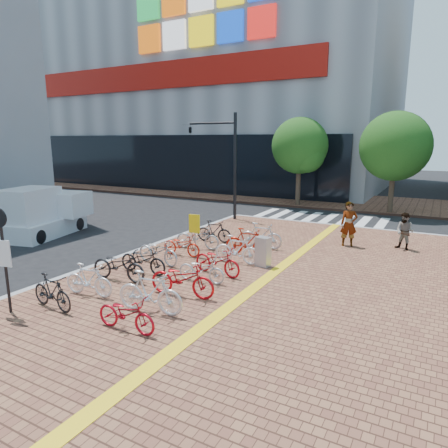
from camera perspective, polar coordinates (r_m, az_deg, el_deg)
The scene contains 31 objects.
ground at distance 12.19m, azimuth -7.25°, elevation -10.17°, with size 120.00×120.00×0.00m, color black.
sidewalk at distance 7.12m, azimuth -11.71°, elevation -27.43°, with size 14.00×34.00×0.15m, color brown.
tactile_strip at distance 7.64m, azimuth -18.01°, elevation -23.95°, with size 0.40×34.00×0.01m, color yellow.
kerb_north at distance 21.89m, azimuth 18.31°, elevation -0.55°, with size 14.00×0.25×0.15m, color gray.
far_sidewalk at distance 31.17m, azimuth 15.97°, elevation 3.15°, with size 70.00×8.00×0.15m, color brown.
department_store at distance 47.85m, azimuth -0.28°, elevation 23.23°, with size 36.00×24.27×28.00m.
crosswalk at distance 24.35m, azimuth 13.40°, elevation 0.78°, with size 7.50×4.00×0.01m.
street_trees at distance 26.62m, azimuth 25.48°, elevation 9.76°, with size 16.20×4.60×6.35m.
bike_0 at distance 11.63m, azimuth -23.38°, elevation -8.89°, with size 0.45×1.59×0.96m, color black.
bike_1 at distance 12.20m, azimuth -18.77°, elevation -7.57°, with size 0.45×1.59×0.96m, color white.
bike_2 at distance 13.21m, azimuth -14.82°, elevation -5.70°, with size 0.67×1.93×1.01m, color black.
bike_3 at distance 13.73m, azimuth -11.49°, elevation -5.00°, with size 0.63×1.82×0.96m, color black.
bike_4 at distance 14.64m, azimuth -9.41°, elevation -3.83°, with size 0.64×1.85×0.97m, color #B4B4B9.
bike_5 at distance 15.60m, azimuth -6.07°, elevation -2.99°, with size 0.56×1.62×0.85m, color red.
bike_6 at distance 16.48m, azimuth -3.78°, elevation -1.90°, with size 0.65×1.87×0.98m, color #A6A7AB.
bike_7 at distance 17.58m, azimuth -1.44°, elevation -1.02°, with size 0.46×1.62×0.97m, color black.
bike_8 at distance 9.85m, azimuth -13.80°, elevation -12.33°, with size 0.57×1.63×0.86m, color #AD0C1B.
bike_9 at distance 10.61m, azimuth -10.54°, elevation -9.58°, with size 0.53×1.88×1.13m, color silver.
bike_10 at distance 11.59m, azimuth -5.98°, elevation -7.77°, with size 0.70×2.00×1.05m, color #B50C14.
bike_11 at distance 12.69m, azimuth -3.23°, elevation -6.47°, with size 0.56×1.60×0.84m, color silver.
bike_12 at distance 13.33m, azimuth -0.95°, elevation -5.24°, with size 0.64×1.84×0.97m, color #A90C14.
bike_13 at distance 14.52m, azimuth 1.87°, elevation -3.67°, with size 0.49×1.72×1.04m, color white.
bike_14 at distance 15.47m, azimuth 3.41°, elevation -2.60°, with size 0.51×1.82×1.09m, color #A21A0B.
bike_15 at distance 16.58m, azimuth 5.31°, elevation -1.68°, with size 0.50×1.78×1.07m, color silver.
pedestrian_a at distance 17.61m, azimuth 17.41°, elevation -0.01°, with size 0.69×0.45×1.89m, color gray.
pedestrian_b at distance 17.86m, azimuth 24.42°, elevation -0.97°, with size 0.75×0.58×1.53m, color #4C5460.
utility_box at distance 14.26m, azimuth 5.60°, elevation -3.95°, with size 0.49×0.35×1.06m, color #B2B2B7.
yellow_sign at distance 15.31m, azimuth -4.20°, elevation -0.49°, with size 0.45×0.13×1.64m.
notice_sign at distance 11.54m, azimuth -29.13°, elevation -2.96°, with size 0.51×0.18×2.78m.
traffic_light_pole at distance 23.05m, azimuth -1.47°, elevation 11.02°, with size 3.16×1.22×5.89m.
box_truck at distance 21.05m, azimuth -24.30°, elevation 1.40°, with size 2.69×4.39×2.37m.
Camera 1 is at (6.71, -9.11, 4.56)m, focal length 32.00 mm.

